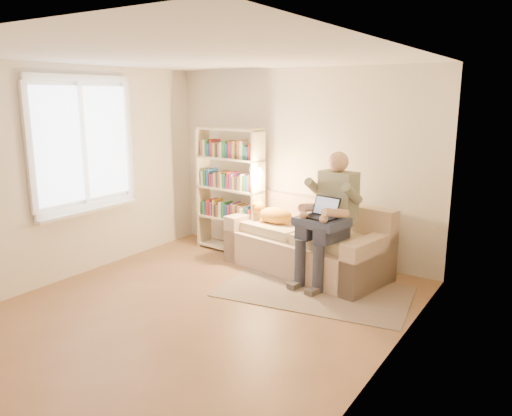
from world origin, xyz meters
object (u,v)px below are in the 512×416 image
Objects in this scene: sofa at (308,246)px; bookshelf at (230,184)px; cat at (272,214)px; person at (330,211)px; laptop at (326,213)px.

sofa is 1.48m from bookshelf.
bookshelf reaches higher than cat.
sofa is 1.42× the size of person.
person reaches higher than sofa.
person is 0.88× the size of bookshelf.
sofa is 0.82m from laptop.
bookshelf reaches higher than person.
sofa is 0.74m from person.
bookshelf reaches higher than sofa.
person is 0.98m from cat.
laptop is at bearing -9.94° from cat.
laptop is at bearing -31.81° from sofa.
cat is at bearing 170.06° from laptop.
laptop reaches higher than sofa.
cat is at bearing -165.24° from sofa.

